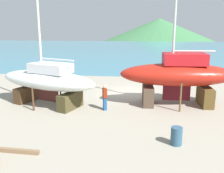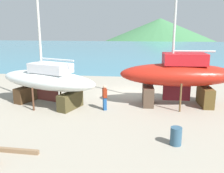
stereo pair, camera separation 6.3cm
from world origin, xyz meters
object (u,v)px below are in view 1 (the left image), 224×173
sailboat_small_center (178,75)px  sailboat_far_slipway (47,80)px  barrel_tipped_left (176,136)px  worker (105,97)px

sailboat_small_center → sailboat_far_slipway: bearing=4.4°
sailboat_far_slipway → barrel_tipped_left: (8.01, -5.09, -1.33)m
sailboat_far_slipway → barrel_tipped_left: bearing=168.0°
sailboat_small_center → sailboat_far_slipway: size_ratio=0.91×
worker → barrel_tipped_left: 6.01m
sailboat_small_center → barrel_tipped_left: (-0.81, -6.15, -1.67)m
sailboat_far_slipway → worker: bearing=-168.1°
worker → sailboat_small_center: bearing=-0.3°
sailboat_far_slipway → barrel_tipped_left: size_ratio=15.19×
sailboat_small_center → barrel_tipped_left: 6.42m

